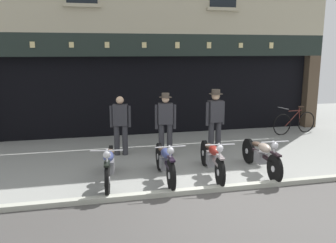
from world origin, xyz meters
TOP-DOWN VIEW (x-y plane):
  - ground at (0.00, -0.98)m, footprint 23.72×22.00m
  - shop_facade at (-0.00, 7.00)m, footprint 12.02×4.42m
  - motorcycle_left at (-1.96, 1.01)m, footprint 0.62×2.01m
  - motorcycle_center_left at (-0.76, 0.93)m, footprint 0.62×1.95m
  - motorcycle_center at (0.33, 0.96)m, footprint 0.62×2.05m
  - motorcycle_center_right at (1.51, 0.91)m, footprint 0.62×2.01m
  - salesman_left at (-1.51, 3.06)m, footprint 0.55×0.29m
  - shopkeeper_center at (-0.36, 2.68)m, footprint 0.55×0.33m
  - salesman_right at (1.00, 2.61)m, footprint 0.56×0.37m
  - advert_board_near at (2.20, 5.40)m, footprint 0.83×0.03m
  - advert_board_far at (3.48, 5.40)m, footprint 0.79×0.03m
  - leaning_bicycle at (4.50, 4.25)m, footprint 1.77×0.52m

SIDE VIEW (x-z plane):
  - ground at x=0.00m, z-range -0.13..0.05m
  - leaning_bicycle at x=4.50m, z-range -0.09..0.86m
  - motorcycle_center_right at x=1.51m, z-range -0.04..0.87m
  - motorcycle_center at x=0.33m, z-range -0.03..0.87m
  - motorcycle_left at x=-1.96m, z-range -0.03..0.88m
  - motorcycle_center_left at x=-0.76m, z-range -0.03..0.89m
  - salesman_left at x=-1.51m, z-range 0.08..1.69m
  - shopkeeper_center at x=-0.36m, z-range 0.09..1.79m
  - salesman_right at x=1.00m, z-range 0.11..1.88m
  - advert_board_far at x=3.48m, z-range 1.09..2.12m
  - advert_board_near at x=2.20m, z-range 1.18..2.13m
  - shop_facade at x=0.00m, z-range -1.49..4.97m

